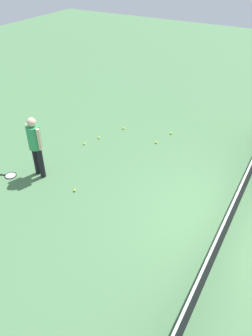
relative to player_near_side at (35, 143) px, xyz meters
The scene contains 10 objects.
ground_plane 5.09m from the player_near_side, 97.16° to the left, with size 40.00×40.00×0.00m, color #4C7A4C.
court_net 5.02m from the player_near_side, 97.16° to the left, with size 10.09×0.09×1.07m.
player_near_side is the anchor object (origin of this frame).
tennis_racket_near_player 1.30m from the player_near_side, 56.55° to the right, with size 0.41×0.60×0.03m.
tennis_ball_near_player 4.49m from the player_near_side, 150.29° to the left, with size 0.07×0.07×0.07m, color #C6E033.
tennis_ball_by_net 3.52m from the player_near_side, 168.83° to the left, with size 0.07×0.07×0.07m, color #C6E033.
tennis_ball_midcourt 3.76m from the player_near_side, 146.58° to the left, with size 0.07×0.07×0.07m, color #C6E033.
tennis_ball_baseline 2.60m from the player_near_side, behind, with size 0.07×0.07×0.07m, color #C6E033.
tennis_ball_stray_left 1.57m from the player_near_side, 84.19° to the left, with size 0.07×0.07×0.07m, color #C6E033.
tennis_ball_stray_right 2.10m from the player_near_side, behind, with size 0.07×0.07×0.07m, color #C6E033.
Camera 1 is at (5.63, 0.57, 5.24)m, focal length 34.79 mm.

